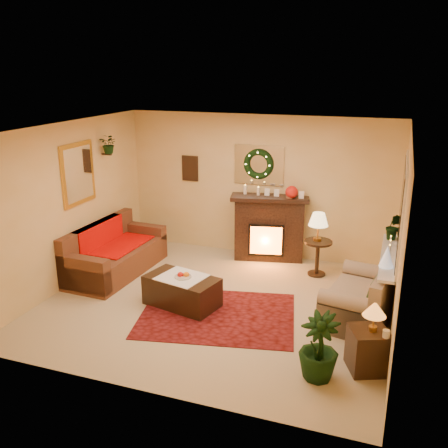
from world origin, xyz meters
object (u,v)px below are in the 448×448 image
(sofa, at_px, (116,249))
(side_table_round, at_px, (317,257))
(fireplace, at_px, (269,230))
(loveseat, at_px, (361,291))
(end_table_square, at_px, (368,349))
(coffee_table, at_px, (182,292))

(sofa, xyz_separation_m, side_table_round, (3.26, 1.05, -0.10))
(fireplace, relative_size, loveseat, 0.88)
(loveseat, relative_size, end_table_square, 2.70)
(fireplace, height_order, loveseat, fireplace)
(sofa, height_order, coffee_table, sofa)
(sofa, height_order, loveseat, sofa)
(side_table_round, bearing_deg, sofa, -162.07)
(fireplace, height_order, end_table_square, fireplace)
(fireplace, bearing_deg, sofa, -159.22)
(loveseat, distance_m, end_table_square, 1.29)
(fireplace, xyz_separation_m, end_table_square, (1.99, -3.04, -0.28))
(sofa, relative_size, loveseat, 1.43)
(loveseat, xyz_separation_m, side_table_round, (-0.82, 1.32, -0.09))
(coffee_table, bearing_deg, sofa, 167.33)
(sofa, distance_m, fireplace, 2.75)
(fireplace, xyz_separation_m, side_table_round, (0.97, -0.45, -0.23))
(sofa, height_order, side_table_round, sofa)
(sofa, distance_m, side_table_round, 3.42)
(fireplace, distance_m, end_table_square, 3.65)
(sofa, xyz_separation_m, coffee_table, (1.56, -0.75, -0.22))
(end_table_square, bearing_deg, fireplace, 123.13)
(loveseat, bearing_deg, fireplace, 144.86)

